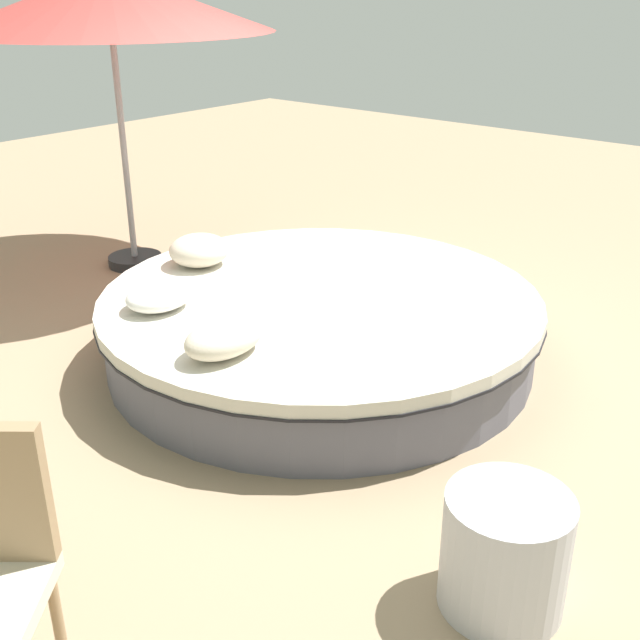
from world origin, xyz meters
The scene contains 7 objects.
ground_plane centered at (0.00, 0.00, 0.00)m, with size 16.00×16.00×0.00m, color #9E8466.
round_bed centered at (0.00, 0.00, 0.22)m, with size 2.72×2.72×0.44m.
throw_pillow_0 centered at (-0.12, 0.96, 0.54)m, with size 0.41×0.40×0.21m, color beige.
throw_pillow_1 centered at (-0.78, 0.58, 0.51)m, with size 0.40×0.34×0.15m, color white.
throw_pillow_2 centered at (-0.95, -0.15, 0.53)m, with size 0.47×0.31×0.19m, color beige.
patio_umbrella centered at (0.33, 2.30, 2.05)m, with size 2.45×2.45×2.27m.
side_table centered at (-1.17, -1.89, 0.24)m, with size 0.48×0.48×0.49m, color #B7B7BC.
Camera 1 is at (-3.40, -2.85, 2.24)m, focal length 43.71 mm.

